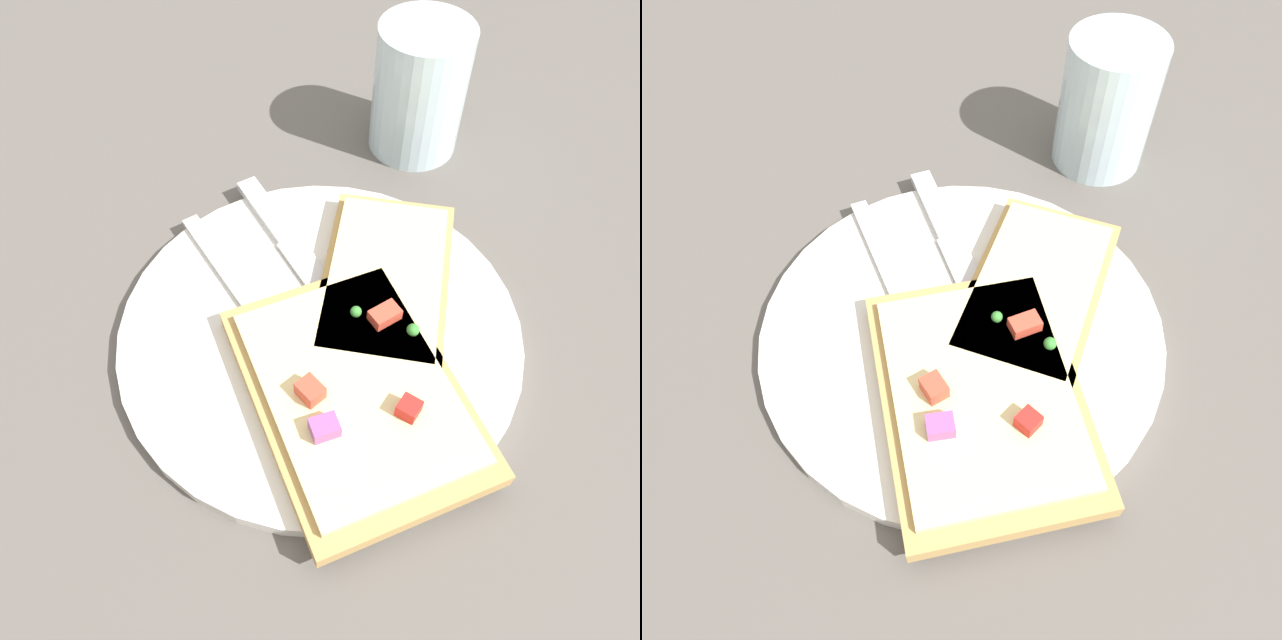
{
  "view_description": "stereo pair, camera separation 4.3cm",
  "coord_description": "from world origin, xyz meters",
  "views": [
    {
      "loc": [
        0.2,
        -0.14,
        0.38
      ],
      "look_at": [
        0.0,
        0.0,
        0.02
      ],
      "focal_mm": 35.0,
      "sensor_mm": 36.0,
      "label": 1
    },
    {
      "loc": [
        0.22,
        -0.1,
        0.38
      ],
      "look_at": [
        0.0,
        0.0,
        0.02
      ],
      "focal_mm": 35.0,
      "sensor_mm": 36.0,
      "label": 2
    }
  ],
  "objects": [
    {
      "name": "knife",
      "position": [
        -0.07,
        0.03,
        0.01
      ],
      "size": [
        0.19,
        0.04,
        0.01
      ],
      "rotation": [
        0.0,
        0.0,
        6.19
      ],
      "color": "silver",
      "rests_on": "plate"
    },
    {
      "name": "pizza_slice_corner",
      "position": [
        0.0,
        0.06,
        0.02
      ],
      "size": [
        0.17,
        0.17,
        0.03
      ],
      "rotation": [
        0.0,
        0.0,
        2.34
      ],
      "color": "tan",
      "rests_on": "plate"
    },
    {
      "name": "ground_plane",
      "position": [
        0.0,
        0.0,
        0.0
      ],
      "size": [
        4.0,
        4.0,
        0.0
      ],
      "primitive_type": "plane",
      "color": "#56514C"
    },
    {
      "name": "drinking_glass",
      "position": [
        -0.12,
        0.19,
        0.05
      ],
      "size": [
        0.08,
        0.08,
        0.11
      ],
      "color": "silver",
      "rests_on": "ground"
    },
    {
      "name": "fork",
      "position": [
        -0.03,
        -0.03,
        0.01
      ],
      "size": [
        0.21,
        0.03,
        0.01
      ],
      "rotation": [
        0.0,
        0.0,
        6.23
      ],
      "color": "silver",
      "rests_on": "plate"
    },
    {
      "name": "crumb_scatter",
      "position": [
        0.04,
        -0.0,
        0.02
      ],
      "size": [
        0.08,
        0.02,
        0.01
      ],
      "color": "#9F8657",
      "rests_on": "plate"
    },
    {
      "name": "pizza_slice_main",
      "position": [
        0.06,
        -0.01,
        0.02
      ],
      "size": [
        0.2,
        0.16,
        0.03
      ],
      "rotation": [
        0.0,
        0.0,
        2.91
      ],
      "color": "tan",
      "rests_on": "plate"
    },
    {
      "name": "plate",
      "position": [
        0.0,
        0.0,
        0.01
      ],
      "size": [
        0.28,
        0.28,
        0.01
      ],
      "color": "silver",
      "rests_on": "ground"
    }
  ]
}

